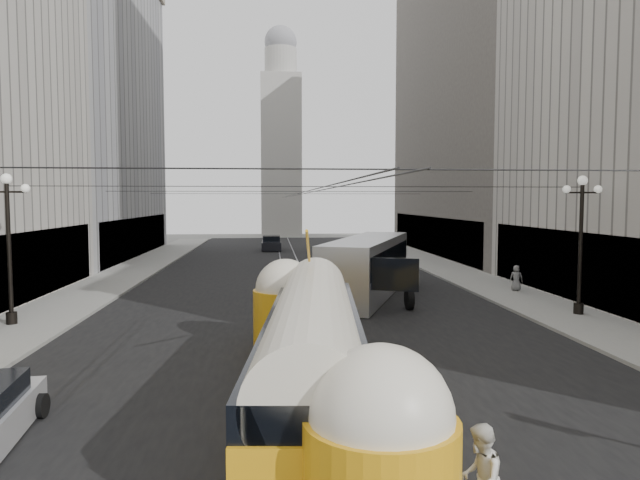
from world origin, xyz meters
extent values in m
cube|color=black|center=(0.00, 32.50, 0.00)|extent=(20.00, 85.00, 0.02)
cube|color=gray|center=(-12.00, 36.00, 0.07)|extent=(4.00, 72.00, 0.15)
cube|color=gray|center=(12.00, 36.00, 0.07)|extent=(4.00, 72.00, 0.15)
cube|color=gray|center=(-0.75, 32.50, 0.00)|extent=(0.12, 85.00, 0.04)
cube|color=gray|center=(0.75, 32.50, 0.00)|extent=(0.12, 85.00, 0.04)
cube|color=black|center=(-14.05, 24.00, 2.00)|extent=(0.10, 18.00, 3.60)
cube|color=#999999|center=(-20.00, 48.00, 14.00)|extent=(12.00, 28.00, 28.00)
cube|color=black|center=(-14.05, 48.00, 2.00)|extent=(0.10, 25.20, 3.60)
cube|color=black|center=(14.05, 22.00, 2.00)|extent=(0.10, 18.00, 3.60)
cube|color=#514C47|center=(20.00, 48.00, 16.00)|extent=(12.00, 32.00, 32.00)
cube|color=black|center=(14.05, 48.00, 2.00)|extent=(0.10, 28.80, 3.60)
cube|color=#B2AFA8|center=(0.00, 80.00, 12.00)|extent=(6.00, 6.00, 24.00)
cylinder|color=#B2AFA8|center=(0.00, 80.00, 26.00)|extent=(4.80, 4.80, 4.00)
sphere|color=gray|center=(0.00, 80.00, 28.96)|extent=(4.80, 4.80, 4.80)
cylinder|color=black|center=(-12.60, 18.00, 3.15)|extent=(0.18, 0.18, 6.00)
cylinder|color=black|center=(-12.60, 18.00, 0.40)|extent=(0.44, 0.44, 0.50)
cylinder|color=black|center=(-12.60, 18.00, 5.75)|extent=(1.60, 0.08, 0.08)
sphere|color=white|center=(-12.60, 18.00, 6.30)|extent=(0.44, 0.44, 0.44)
sphere|color=white|center=(-11.85, 18.00, 5.90)|extent=(0.36, 0.36, 0.36)
cylinder|color=black|center=(12.60, 18.00, 3.15)|extent=(0.18, 0.18, 6.00)
cylinder|color=black|center=(12.60, 18.00, 0.40)|extent=(0.44, 0.44, 0.50)
cylinder|color=black|center=(12.60, 18.00, 5.75)|extent=(1.60, 0.08, 0.08)
sphere|color=white|center=(12.60, 18.00, 6.30)|extent=(0.44, 0.44, 0.44)
sphere|color=white|center=(11.85, 18.00, 5.90)|extent=(0.36, 0.36, 0.36)
sphere|color=white|center=(13.35, 18.00, 5.90)|extent=(0.36, 0.36, 0.36)
cylinder|color=black|center=(0.00, 4.00, 6.00)|extent=(25.00, 0.03, 0.03)
cylinder|color=black|center=(0.00, 18.00, 6.00)|extent=(25.00, 0.03, 0.03)
cylinder|color=black|center=(0.00, 32.00, 6.00)|extent=(25.00, 0.03, 0.03)
cylinder|color=black|center=(0.00, 46.00, 6.00)|extent=(25.00, 0.03, 0.03)
cylinder|color=black|center=(0.00, 36.00, 5.80)|extent=(0.03, 72.00, 0.03)
cylinder|color=black|center=(0.40, 36.00, 5.80)|extent=(0.03, 72.00, 0.03)
cube|color=orange|center=(-0.50, 7.57, 0.96)|extent=(3.52, 12.99, 1.56)
cube|color=black|center=(-0.50, 7.57, 0.23)|extent=(3.48, 12.61, 0.28)
cube|color=black|center=(-0.50, 7.57, 1.97)|extent=(3.52, 12.80, 0.78)
cylinder|color=silver|center=(-0.50, 7.57, 2.25)|extent=(3.22, 12.78, 2.11)
sphere|color=silver|center=(0.06, 1.28, 2.15)|extent=(2.20, 2.20, 2.20)
cylinder|color=orange|center=(-1.06, 13.86, 1.05)|extent=(2.38, 2.38, 2.11)
sphere|color=silver|center=(-1.06, 13.86, 2.15)|extent=(2.20, 2.20, 2.20)
cube|color=#AEB0B3|center=(3.87, 24.72, 1.66)|extent=(7.10, 12.97, 3.22)
cube|color=black|center=(3.87, 24.72, 2.20)|extent=(6.96, 12.56, 1.18)
cube|color=black|center=(3.87, 18.34, 2.04)|extent=(2.34, 0.98, 1.50)
cylinder|color=black|center=(2.53, 20.41, 0.54)|extent=(0.30, 1.07, 1.07)
cylinder|color=black|center=(5.21, 20.41, 0.54)|extent=(0.30, 1.07, 1.07)
cylinder|color=black|center=(2.53, 29.03, 0.54)|extent=(0.30, 1.07, 1.07)
cylinder|color=black|center=(5.21, 29.03, 0.54)|extent=(0.30, 1.07, 1.07)
cylinder|color=black|center=(-7.29, 7.39, 0.31)|extent=(0.22, 0.61, 0.61)
cube|color=silver|center=(5.09, 46.38, 0.48)|extent=(2.25, 4.64, 0.80)
cube|color=black|center=(5.09, 46.38, 1.04)|extent=(1.84, 2.61, 0.75)
cylinder|color=black|center=(4.26, 44.85, 0.32)|extent=(0.22, 0.64, 0.64)
cylinder|color=black|center=(5.92, 44.85, 0.32)|extent=(0.22, 0.64, 0.64)
cylinder|color=black|center=(4.26, 47.91, 0.32)|extent=(0.22, 0.64, 0.64)
cylinder|color=black|center=(5.92, 47.91, 0.32)|extent=(0.22, 0.64, 0.64)
cube|color=black|center=(-1.56, 54.81, 0.53)|extent=(2.07, 5.02, 0.89)
cube|color=black|center=(-1.56, 54.81, 1.16)|extent=(1.82, 2.76, 0.84)
cylinder|color=black|center=(-2.49, 53.10, 0.36)|extent=(0.22, 0.71, 0.71)
cylinder|color=black|center=(-0.63, 53.10, 0.36)|extent=(0.22, 0.71, 0.71)
cylinder|color=black|center=(-2.49, 56.52, 0.36)|extent=(0.22, 0.71, 0.71)
cylinder|color=black|center=(-0.63, 56.52, 0.36)|extent=(0.22, 0.71, 0.71)
imported|color=silver|center=(1.77, 1.69, 0.90)|extent=(1.00, 1.09, 1.80)
imported|color=slate|center=(12.61, 24.79, 0.90)|extent=(0.84, 0.66, 1.49)
camera|label=1|loc=(-1.57, -6.96, 5.40)|focal=32.00mm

